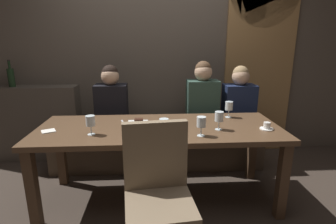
{
  "coord_description": "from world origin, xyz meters",
  "views": [
    {
      "loc": [
        -0.06,
        -2.28,
        1.5
      ],
      "look_at": [
        0.09,
        0.14,
        0.84
      ],
      "focal_mm": 28.23,
      "sensor_mm": 36.0,
      "label": 1
    }
  ],
  "objects_px": {
    "wine_bottle_dark_red": "(11,77)",
    "espresso_cup": "(267,126)",
    "banquette_bench": "(158,148)",
    "wine_glass_end_left": "(201,123)",
    "wine_glass_far_right": "(219,117)",
    "diner_redhead": "(112,101)",
    "fork_on_table": "(123,123)",
    "diner_far_end": "(239,101)",
    "wine_glass_far_left": "(164,125)",
    "diner_bearded": "(202,99)",
    "wine_glass_near_left": "(90,122)",
    "chair_near_side": "(158,187)",
    "dessert_plate": "(138,122)",
    "dining_table": "(159,136)",
    "wine_glass_center_front": "(229,106)"
  },
  "relations": [
    {
      "from": "banquette_bench",
      "to": "diner_bearded",
      "type": "xyz_separation_m",
      "value": [
        0.52,
        -0.02,
        0.61
      ]
    },
    {
      "from": "banquette_bench",
      "to": "wine_glass_end_left",
      "type": "distance_m",
      "value": 1.19
    },
    {
      "from": "wine_glass_far_right",
      "to": "wine_glass_end_left",
      "type": "bearing_deg",
      "value": -141.5
    },
    {
      "from": "diner_redhead",
      "to": "wine_glass_end_left",
      "type": "bearing_deg",
      "value": -48.14
    },
    {
      "from": "diner_redhead",
      "to": "chair_near_side",
      "type": "bearing_deg",
      "value": -70.84
    },
    {
      "from": "wine_glass_near_left",
      "to": "dessert_plate",
      "type": "distance_m",
      "value": 0.47
    },
    {
      "from": "chair_near_side",
      "to": "diner_redhead",
      "type": "relative_size",
      "value": 1.25
    },
    {
      "from": "wine_glass_far_left",
      "to": "wine_glass_end_left",
      "type": "distance_m",
      "value": 0.31
    },
    {
      "from": "wine_glass_end_left",
      "to": "dessert_plate",
      "type": "bearing_deg",
      "value": 146.07
    },
    {
      "from": "espresso_cup",
      "to": "wine_glass_end_left",
      "type": "bearing_deg",
      "value": -167.93
    },
    {
      "from": "wine_bottle_dark_red",
      "to": "wine_glass_far_right",
      "type": "height_order",
      "value": "wine_bottle_dark_red"
    },
    {
      "from": "dining_table",
      "to": "diner_far_end",
      "type": "relative_size",
      "value": 2.85
    },
    {
      "from": "banquette_bench",
      "to": "fork_on_table",
      "type": "distance_m",
      "value": 0.84
    },
    {
      "from": "diner_far_end",
      "to": "wine_glass_end_left",
      "type": "xyz_separation_m",
      "value": [
        -0.62,
        -0.95,
        0.04
      ]
    },
    {
      "from": "banquette_bench",
      "to": "wine_glass_far_left",
      "type": "relative_size",
      "value": 15.24
    },
    {
      "from": "wine_bottle_dark_red",
      "to": "fork_on_table",
      "type": "xyz_separation_m",
      "value": [
        1.43,
        -0.89,
        -0.33
      ]
    },
    {
      "from": "diner_bearded",
      "to": "chair_near_side",
      "type": "bearing_deg",
      "value": -111.57
    },
    {
      "from": "dessert_plate",
      "to": "wine_glass_far_left",
      "type": "bearing_deg",
      "value": -60.32
    },
    {
      "from": "diner_bearded",
      "to": "wine_glass_near_left",
      "type": "height_order",
      "value": "diner_bearded"
    },
    {
      "from": "diner_bearded",
      "to": "wine_glass_near_left",
      "type": "distance_m",
      "value": 1.39
    },
    {
      "from": "diner_bearded",
      "to": "wine_glass_center_front",
      "type": "relative_size",
      "value": 5.05
    },
    {
      "from": "espresso_cup",
      "to": "wine_glass_near_left",
      "type": "bearing_deg",
      "value": -178.34
    },
    {
      "from": "diner_far_end",
      "to": "wine_glass_end_left",
      "type": "relative_size",
      "value": 4.7
    },
    {
      "from": "chair_near_side",
      "to": "espresso_cup",
      "type": "relative_size",
      "value": 8.17
    },
    {
      "from": "diner_bearded",
      "to": "fork_on_table",
      "type": "distance_m",
      "value": 1.03
    },
    {
      "from": "diner_far_end",
      "to": "espresso_cup",
      "type": "relative_size",
      "value": 6.43
    },
    {
      "from": "diner_redhead",
      "to": "espresso_cup",
      "type": "distance_m",
      "value": 1.69
    },
    {
      "from": "dining_table",
      "to": "espresso_cup",
      "type": "xyz_separation_m",
      "value": [
        0.95,
        -0.13,
        0.11
      ]
    },
    {
      "from": "banquette_bench",
      "to": "wine_glass_far_left",
      "type": "xyz_separation_m",
      "value": [
        0.03,
        -1.0,
        0.63
      ]
    },
    {
      "from": "wine_glass_near_left",
      "to": "wine_glass_far_right",
      "type": "bearing_deg",
      "value": 3.11
    },
    {
      "from": "wine_glass_near_left",
      "to": "diner_far_end",
      "type": "bearing_deg",
      "value": 29.37
    },
    {
      "from": "banquette_bench",
      "to": "wine_bottle_dark_red",
      "type": "height_order",
      "value": "wine_bottle_dark_red"
    },
    {
      "from": "espresso_cup",
      "to": "wine_glass_far_right",
      "type": "bearing_deg",
      "value": 177.95
    },
    {
      "from": "wine_glass_far_left",
      "to": "wine_glass_near_left",
      "type": "relative_size",
      "value": 1.0
    },
    {
      "from": "banquette_bench",
      "to": "diner_redhead",
      "type": "xyz_separation_m",
      "value": [
        -0.53,
        0.0,
        0.59
      ]
    },
    {
      "from": "dining_table",
      "to": "wine_bottle_dark_red",
      "type": "height_order",
      "value": "wine_bottle_dark_red"
    },
    {
      "from": "wine_glass_end_left",
      "to": "wine_glass_far_right",
      "type": "bearing_deg",
      "value": 38.5
    },
    {
      "from": "dining_table",
      "to": "dessert_plate",
      "type": "height_order",
      "value": "dessert_plate"
    },
    {
      "from": "diner_redhead",
      "to": "fork_on_table",
      "type": "bearing_deg",
      "value": -71.86
    },
    {
      "from": "diner_far_end",
      "to": "fork_on_table",
      "type": "height_order",
      "value": "diner_far_end"
    },
    {
      "from": "wine_bottle_dark_red",
      "to": "espresso_cup",
      "type": "bearing_deg",
      "value": -22.99
    },
    {
      "from": "wine_bottle_dark_red",
      "to": "dessert_plate",
      "type": "height_order",
      "value": "wine_bottle_dark_red"
    },
    {
      "from": "chair_near_side",
      "to": "wine_glass_far_right",
      "type": "relative_size",
      "value": 5.98
    },
    {
      "from": "diner_bearded",
      "to": "wine_bottle_dark_red",
      "type": "xyz_separation_m",
      "value": [
        -2.29,
        0.34,
        0.23
      ]
    },
    {
      "from": "diner_bearded",
      "to": "wine_glass_end_left",
      "type": "height_order",
      "value": "diner_bearded"
    },
    {
      "from": "banquette_bench",
      "to": "wine_glass_end_left",
      "type": "xyz_separation_m",
      "value": [
        0.34,
        -0.96,
        0.62
      ]
    },
    {
      "from": "chair_near_side",
      "to": "diner_far_end",
      "type": "bearing_deg",
      "value": 54.87
    },
    {
      "from": "diner_far_end",
      "to": "dessert_plate",
      "type": "xyz_separation_m",
      "value": [
        -1.16,
        -0.59,
        -0.06
      ]
    },
    {
      "from": "diner_redhead",
      "to": "wine_glass_far_right",
      "type": "relative_size",
      "value": 4.8
    },
    {
      "from": "dessert_plate",
      "to": "wine_glass_end_left",
      "type": "bearing_deg",
      "value": -33.93
    }
  ]
}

